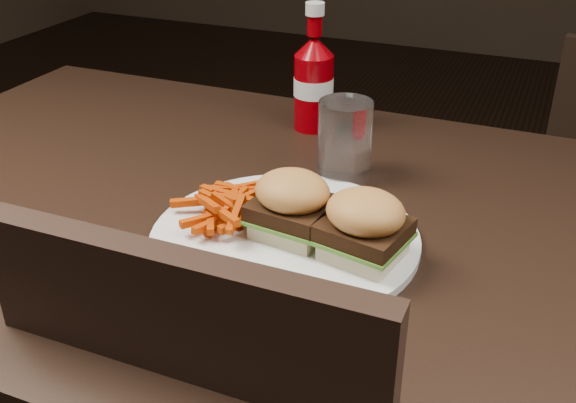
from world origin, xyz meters
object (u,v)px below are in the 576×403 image
at_px(ketchup_bottle, 313,94).
at_px(tumbler, 345,142).
at_px(dining_table, 232,212).
at_px(plate, 285,238).

height_order(ketchup_bottle, tumbler, ketchup_bottle).
height_order(dining_table, plate, plate).
distance_m(plate, ketchup_bottle, 0.37).
bearing_deg(plate, dining_table, 147.16).
distance_m(dining_table, ketchup_bottle, 0.29).
relative_size(plate, tumbler, 2.74).
distance_m(ketchup_bottle, tumbler, 0.19).
height_order(dining_table, ketchup_bottle, ketchup_bottle).
xyz_separation_m(dining_table, tumbler, (0.12, 0.12, 0.08)).
bearing_deg(ketchup_bottle, plate, -74.46).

